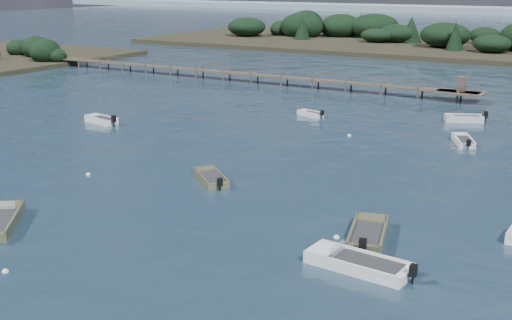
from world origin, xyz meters
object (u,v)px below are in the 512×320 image
Objects in this scene: tender_far_grey at (101,121)px; dinghy_mid_white_a at (358,265)px; dinghy_extra_a at (368,236)px; jetty at (254,75)px; dinghy_extra_b at (463,142)px; tender_far_grey_b at (464,120)px; tender_far_white at (310,115)px; dinghy_near_olive at (0,223)px; dinghy_mid_grey at (211,179)px.

dinghy_mid_white_a reaches higher than tender_far_grey.
jetty is (-30.72, 40.77, 0.82)m from dinghy_extra_a.
tender_far_grey_b is at bearing 102.63° from dinghy_extra_b.
dinghy_extra_b is (30.57, 9.00, -0.02)m from tender_far_grey.
dinghy_mid_white_a is at bearing -87.23° from dinghy_extra_b.
dinghy_extra_a reaches higher than dinghy_extra_b.
tender_far_grey is at bearing -140.90° from tender_far_white.
dinghy_near_olive is 0.08× the size of jetty.
tender_far_white is 30.20m from dinghy_extra_a.
dinghy_mid_grey is (5.37, 12.29, -0.03)m from dinghy_near_olive.
tender_far_grey is 0.06× the size of jetty.
dinghy_extra_a is at bearing -23.37° from tender_far_grey.
tender_far_grey is 33.74m from dinghy_extra_a.
tender_far_grey_b is 34.50m from dinghy_mid_white_a.
jetty is at bearing 116.45° from dinghy_mid_grey.
dinghy_mid_white_a is 1.38× the size of dinghy_mid_grey.
tender_far_grey is 31.87m from dinghy_extra_b.
tender_far_white is 0.76× the size of dinghy_extra_b.
jetty is (-30.32, 18.39, 0.84)m from dinghy_extra_b.
dinghy_mid_white_a reaches higher than dinghy_extra_a.
dinghy_near_olive is (-17.76, -8.36, 0.00)m from dinghy_extra_a.
tender_far_grey_b is at bearing 68.43° from dinghy_near_olive.
dinghy_mid_grey is at bearing -26.97° from tender_far_grey.
dinghy_near_olive is at bearing -93.52° from tender_far_white.
dinghy_extra_b is 8.62m from tender_far_grey_b.
dinghy_near_olive is 19.22m from dinghy_mid_white_a.
jetty is at bearing 125.46° from dinghy_mid_white_a.
jetty is at bearing 127.00° from dinghy_extra_a.
tender_far_grey is 36.06m from dinghy_mid_white_a.
tender_far_white is at bearing 119.33° from dinghy_mid_white_a.
jetty reaches higher than tender_far_white.
dinghy_extra_b is 22.38m from dinghy_extra_a.
dinghy_mid_white_a reaches higher than dinghy_mid_grey.
tender_far_grey_b is 28.70m from dinghy_mid_grey.
dinghy_near_olive is at bearing -75.22° from jetty.
tender_far_grey reaches higher than dinghy_extra_a.
dinghy_mid_white_a is (31.83, -16.95, -0.01)m from tender_far_grey.
tender_far_grey_b is (15.48, 39.15, 0.02)m from dinghy_near_olive.
tender_far_white is 0.78× the size of dinghy_mid_grey.
tender_far_white is 0.57× the size of dinghy_mid_white_a.
dinghy_extra_b is 0.06× the size of jetty.
dinghy_mid_white_a is 15.22m from dinghy_mid_grey.
dinghy_near_olive is at bearing -165.57° from dinghy_mid_white_a.
dinghy_mid_grey is (3.27, -21.90, -0.00)m from tender_far_white.
dinghy_extra_b is 0.75× the size of dinghy_mid_white_a.
dinghy_mid_grey is at bearing 150.50° from dinghy_mid_white_a.
tender_far_grey is at bearing -90.52° from jetty.
dinghy_extra_a is at bearing -58.78° from tender_far_white.
dinghy_mid_white_a is at bearing -29.50° from dinghy_mid_grey.
dinghy_mid_white_a is (18.62, 4.79, -0.01)m from dinghy_near_olive.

